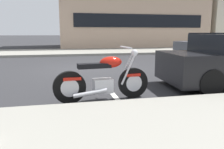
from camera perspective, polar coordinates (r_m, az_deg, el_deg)
name	(u,v)px	position (r m, az deg, el deg)	size (l,w,h in m)	color
ground_plane	(91,68)	(9.30, -5.35, 1.61)	(260.00, 260.00, 0.00)	#28282B
sidewalk_far_curb	(223,49)	(21.17, 26.01, 5.72)	(120.00, 5.00, 0.14)	gray
parking_stall_stripe	(115,97)	(5.13, 0.78, -5.57)	(0.12, 2.20, 0.01)	silver
parked_motorcycle	(104,80)	(4.78, -2.11, -1.41)	(2.06, 0.62, 1.13)	black
car_opposite_curb	(211,44)	(16.28, 23.49, 6.96)	(4.52, 2.05, 1.42)	#4C515B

